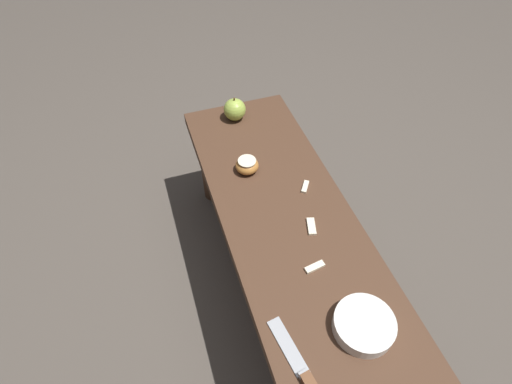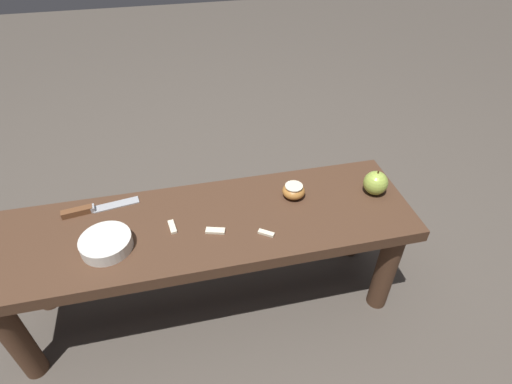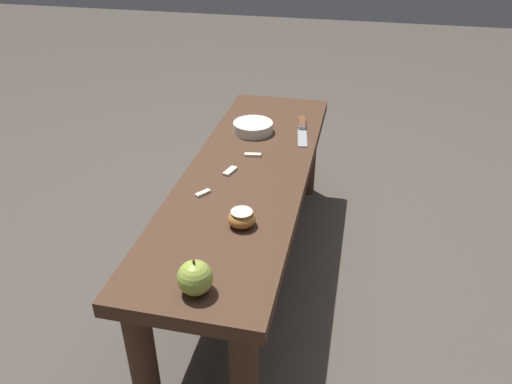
{
  "view_description": "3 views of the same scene",
  "coord_description": "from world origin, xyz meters",
  "px_view_note": "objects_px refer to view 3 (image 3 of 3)",
  "views": [
    {
      "loc": [
        -0.55,
        0.31,
        1.32
      ],
      "look_at": [
        0.17,
        0.07,
        0.44
      ],
      "focal_mm": 28.0,
      "sensor_mm": 36.0,
      "label": 1
    },
    {
      "loc": [
        -0.04,
        -0.88,
        1.24
      ],
      "look_at": [
        0.17,
        0.07,
        0.44
      ],
      "focal_mm": 28.0,
      "sensor_mm": 36.0,
      "label": 2
    },
    {
      "loc": [
        1.32,
        0.32,
        1.16
      ],
      "look_at": [
        0.17,
        0.07,
        0.44
      ],
      "focal_mm": 35.0,
      "sensor_mm": 36.0,
      "label": 3
    }
  ],
  "objects_px": {
    "apple_whole": "(195,278)",
    "bowl": "(253,127)",
    "knife": "(302,127)",
    "apple_cut": "(242,218)",
    "wooden_bench": "(248,190)"
  },
  "relations": [
    {
      "from": "wooden_bench",
      "to": "knife",
      "type": "bearing_deg",
      "value": 160.16
    },
    {
      "from": "apple_whole",
      "to": "bowl",
      "type": "height_order",
      "value": "apple_whole"
    },
    {
      "from": "wooden_bench",
      "to": "knife",
      "type": "height_order",
      "value": "knife"
    },
    {
      "from": "apple_whole",
      "to": "wooden_bench",
      "type": "bearing_deg",
      "value": -178.3
    },
    {
      "from": "apple_whole",
      "to": "apple_cut",
      "type": "xyz_separation_m",
      "value": [
        -0.26,
        0.04,
        -0.02
      ]
    },
    {
      "from": "knife",
      "to": "apple_whole",
      "type": "bearing_deg",
      "value": -15.57
    },
    {
      "from": "wooden_bench",
      "to": "knife",
      "type": "relative_size",
      "value": 5.54
    },
    {
      "from": "wooden_bench",
      "to": "apple_whole",
      "type": "bearing_deg",
      "value": 1.7
    },
    {
      "from": "knife",
      "to": "wooden_bench",
      "type": "bearing_deg",
      "value": -28.63
    },
    {
      "from": "knife",
      "to": "bowl",
      "type": "relative_size",
      "value": 1.62
    },
    {
      "from": "bowl",
      "to": "apple_whole",
      "type": "bearing_deg",
      "value": 4.22
    },
    {
      "from": "apple_whole",
      "to": "bowl",
      "type": "bearing_deg",
      "value": -175.78
    },
    {
      "from": "apple_whole",
      "to": "apple_cut",
      "type": "height_order",
      "value": "apple_whole"
    },
    {
      "from": "knife",
      "to": "apple_cut",
      "type": "relative_size",
      "value": 3.17
    },
    {
      "from": "knife",
      "to": "bowl",
      "type": "xyz_separation_m",
      "value": [
        0.06,
        -0.17,
        0.01
      ]
    }
  ]
}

